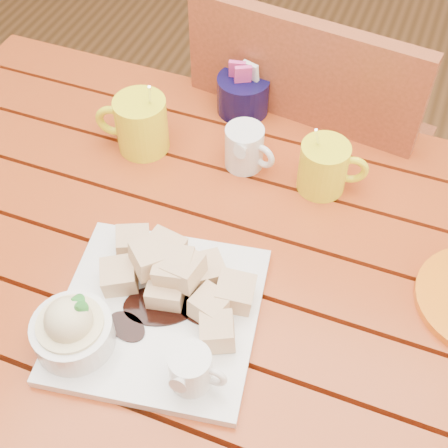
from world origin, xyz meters
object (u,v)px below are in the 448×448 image
at_px(coffee_mug_left, 140,124).
at_px(chair_far, 309,159).
at_px(dessert_plate, 143,310).
at_px(coffee_mug_right, 325,167).
at_px(table, 193,280).

xyz_separation_m(coffee_mug_left, chair_far, (0.26, 0.30, -0.27)).
xyz_separation_m(dessert_plate, coffee_mug_right, (0.17, 0.36, 0.01)).
distance_m(table, coffee_mug_left, 0.29).
xyz_separation_m(coffee_mug_left, coffee_mug_right, (0.33, 0.02, -0.01)).
xyz_separation_m(table, chair_far, (0.08, 0.48, -0.11)).
height_order(table, dessert_plate, dessert_plate).
relative_size(dessert_plate, coffee_mug_right, 2.37).
relative_size(table, coffee_mug_right, 8.69).
relative_size(dessert_plate, coffee_mug_left, 2.10).
relative_size(coffee_mug_left, chair_far, 0.16).
height_order(coffee_mug_left, coffee_mug_right, coffee_mug_left).
distance_m(dessert_plate, coffee_mug_left, 0.38).
bearing_deg(coffee_mug_left, table, -56.25).
xyz_separation_m(coffee_mug_right, chair_far, (-0.08, 0.28, -0.26)).
height_order(table, chair_far, chair_far).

